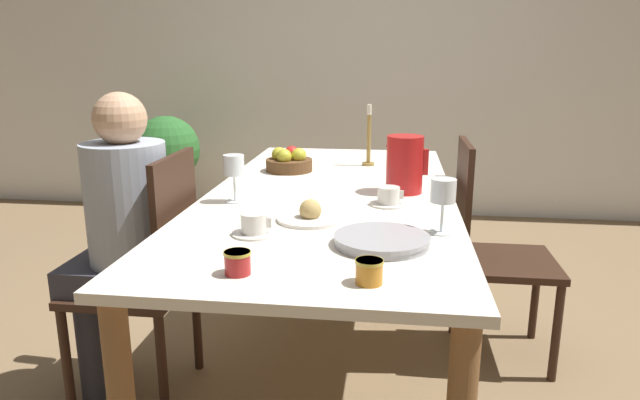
% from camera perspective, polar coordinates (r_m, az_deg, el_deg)
% --- Properties ---
extents(ground_plane, '(20.00, 20.00, 0.00)m').
position_cam_1_polar(ground_plane, '(2.58, 0.95, -16.33)').
color(ground_plane, '#7F6647').
extents(wall_back, '(10.00, 0.06, 2.60)m').
position_cam_1_polar(wall_back, '(4.75, 4.63, 14.23)').
color(wall_back, white).
rests_on(wall_back, ground_plane).
extents(dining_table, '(0.97, 2.11, 0.78)m').
position_cam_1_polar(dining_table, '(2.30, 1.02, -1.42)').
color(dining_table, silver).
rests_on(dining_table, ground_plane).
extents(chair_person_side, '(0.42, 0.42, 0.96)m').
position_cam_1_polar(chair_person_side, '(2.29, -16.70, -6.96)').
color(chair_person_side, '#331E14').
rests_on(chair_person_side, ground_plane).
extents(chair_opposite, '(0.42, 0.42, 0.96)m').
position_cam_1_polar(chair_opposite, '(2.57, 16.49, -4.56)').
color(chair_opposite, '#331E14').
rests_on(chair_opposite, ground_plane).
extents(person_seated, '(0.39, 0.41, 1.19)m').
position_cam_1_polar(person_seated, '(2.26, -19.31, -2.13)').
color(person_seated, '#33333D').
rests_on(person_seated, ground_plane).
extents(red_pitcher, '(0.17, 0.14, 0.23)m').
position_cam_1_polar(red_pitcher, '(2.28, 8.46, 3.57)').
color(red_pitcher, red).
rests_on(red_pitcher, dining_table).
extents(wine_glass_water, '(0.08, 0.08, 0.18)m').
position_cam_1_polar(wine_glass_water, '(2.13, -8.61, 3.24)').
color(wine_glass_water, white).
rests_on(wine_glass_water, dining_table).
extents(wine_glass_juice, '(0.08, 0.08, 0.17)m').
position_cam_1_polar(wine_glass_juice, '(1.77, 12.22, 0.59)').
color(wine_glass_juice, white).
rests_on(wine_glass_juice, dining_table).
extents(teacup_near_person, '(0.14, 0.14, 0.07)m').
position_cam_1_polar(teacup_near_person, '(1.76, -6.59, -2.55)').
color(teacup_near_person, silver).
rests_on(teacup_near_person, dining_table).
extents(teacup_across, '(0.14, 0.14, 0.07)m').
position_cam_1_polar(teacup_across, '(2.10, 6.88, 0.27)').
color(teacup_across, silver).
rests_on(teacup_across, dining_table).
extents(serving_tray, '(0.28, 0.28, 0.03)m').
position_cam_1_polar(serving_tray, '(1.66, 6.19, -4.03)').
color(serving_tray, '#9E9EA3').
rests_on(serving_tray, dining_table).
extents(bread_plate, '(0.22, 0.22, 0.07)m').
position_cam_1_polar(bread_plate, '(1.89, -0.97, -1.53)').
color(bread_plate, silver).
rests_on(bread_plate, dining_table).
extents(jam_jar_amber, '(0.07, 0.07, 0.06)m').
position_cam_1_polar(jam_jar_amber, '(1.39, 4.94, -7.03)').
color(jam_jar_amber, '#C67A1E').
rests_on(jam_jar_amber, dining_table).
extents(jam_jar_red, '(0.07, 0.07, 0.06)m').
position_cam_1_polar(jam_jar_red, '(1.45, -8.25, -6.11)').
color(jam_jar_red, '#A81E1E').
rests_on(jam_jar_red, dining_table).
extents(fruit_bowl, '(0.22, 0.22, 0.11)m').
position_cam_1_polar(fruit_bowl, '(2.69, -3.12, 3.85)').
color(fruit_bowl, brown).
rests_on(fruit_bowl, dining_table).
extents(candlestick_tall, '(0.06, 0.06, 0.30)m').
position_cam_1_polar(candlestick_tall, '(2.82, 4.90, 5.77)').
color(candlestick_tall, olive).
rests_on(candlestick_tall, dining_table).
extents(potted_plant, '(0.51, 0.51, 0.86)m').
position_cam_1_polar(potted_plant, '(4.57, -15.04, 4.21)').
color(potted_plant, '#A8603D').
rests_on(potted_plant, ground_plane).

